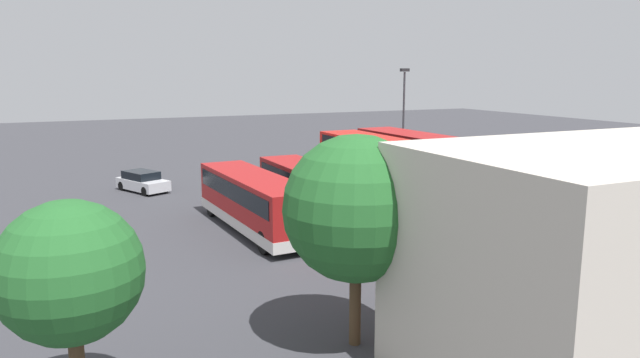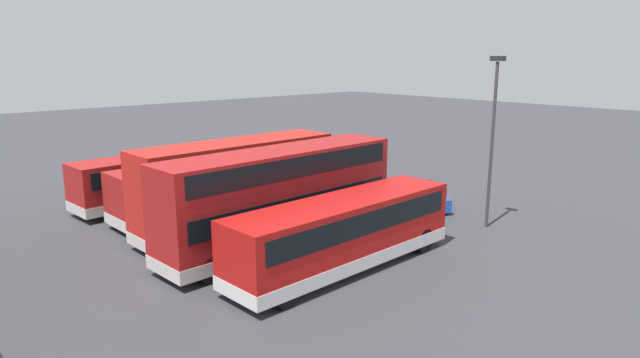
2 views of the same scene
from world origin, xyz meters
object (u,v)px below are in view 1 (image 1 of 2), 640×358
object	(u,v)px
bus_single_deck_near_end	(471,178)
car_small_green	(143,182)
lamp_post_tall	(404,115)
bus_single_deck_fourth	(314,191)
car_hatchback_silver	(350,172)
bus_double_decker_third	(379,175)
bus_single_deck_fifth	(255,200)
bus_double_decker_second	(425,170)

from	to	relation	value
bus_single_deck_near_end	car_small_green	size ratio (longest dim) A/B	2.43
bus_single_deck_near_end	car_small_green	xyz separation A→B (m)	(18.49, -12.72, -0.92)
bus_single_deck_near_end	lamp_post_tall	distance (m)	10.05
bus_single_deck_fourth	lamp_post_tall	world-z (taller)	lamp_post_tall
car_hatchback_silver	car_small_green	xyz separation A→B (m)	(15.02, -2.78, 0.00)
bus_double_decker_third	bus_single_deck_fourth	bearing A→B (deg)	-12.75
bus_single_deck_fifth	bus_double_decker_third	bearing A→B (deg)	179.62
bus_double_decker_second	lamp_post_tall	xyz separation A→B (m)	(-4.64, -9.71, 2.52)
bus_single_deck_fifth	lamp_post_tall	world-z (taller)	lamp_post_tall
bus_single_deck_near_end	bus_double_decker_second	world-z (taller)	bus_double_decker_second
car_small_green	bus_double_decker_second	bearing A→B (deg)	138.67
car_hatchback_silver	lamp_post_tall	world-z (taller)	lamp_post_tall
bus_single_deck_near_end	bus_double_decker_second	size ratio (longest dim) A/B	0.91
bus_double_decker_second	car_small_green	size ratio (longest dim) A/B	2.67
bus_double_decker_third	bus_single_deck_fifth	world-z (taller)	bus_double_decker_third
bus_single_deck_near_end	car_hatchback_silver	world-z (taller)	bus_single_deck_near_end
bus_single_deck_fourth	bus_double_decker_third	bearing A→B (deg)	167.25
bus_double_decker_second	bus_double_decker_third	bearing A→B (deg)	1.55
bus_single_deck_near_end	bus_double_decker_second	distance (m)	3.81
bus_single_deck_near_end	car_small_green	distance (m)	22.46
bus_double_decker_second	car_hatchback_silver	size ratio (longest dim) A/B	2.82
car_hatchback_silver	lamp_post_tall	distance (m)	6.16
bus_double_decker_second	car_hatchback_silver	world-z (taller)	bus_double_decker_second
car_hatchback_silver	car_small_green	size ratio (longest dim) A/B	0.95
bus_double_decker_third	bus_single_deck_fifth	distance (m)	7.58
bus_double_decker_second	car_hatchback_silver	xyz separation A→B (m)	(-0.23, -10.22, -1.75)
lamp_post_tall	car_small_green	bearing A→B (deg)	-9.62
bus_single_deck_fourth	bus_single_deck_fifth	distance (m)	3.89
bus_single_deck_fourth	car_hatchback_silver	distance (m)	11.96
bus_double_decker_second	bus_single_deck_fifth	size ratio (longest dim) A/B	1.09
bus_single_deck_fourth	bus_single_deck_fifth	world-z (taller)	same
car_hatchback_silver	bus_single_deck_fourth	bearing A→B (deg)	52.58
bus_double_decker_third	lamp_post_tall	distance (m)	12.86
bus_double_decker_second	bus_single_deck_fifth	bearing A→B (deg)	0.21
bus_double_decker_second	lamp_post_tall	size ratio (longest dim) A/B	1.41
car_hatchback_silver	bus_single_deck_near_end	bearing A→B (deg)	109.27
bus_double_decker_third	bus_double_decker_second	bearing A→B (deg)	-178.45
bus_double_decker_second	bus_single_deck_near_end	bearing A→B (deg)	-175.54
car_hatchback_silver	car_small_green	world-z (taller)	same
bus_single_deck_fourth	car_hatchback_silver	size ratio (longest dim) A/B	2.64
bus_single_deck_fourth	car_hatchback_silver	xyz separation A→B (m)	(-7.25, -9.47, -0.92)
lamp_post_tall	bus_double_decker_third	bearing A→B (deg)	51.03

